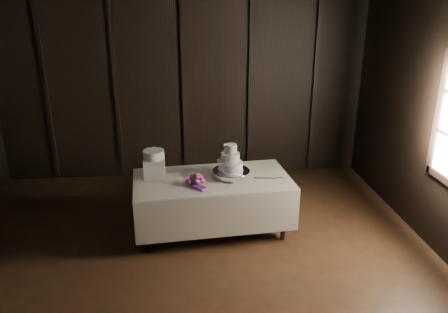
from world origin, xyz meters
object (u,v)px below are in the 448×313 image
display_table (213,202)px  box_pedestal (154,168)px  bouquet (195,180)px  cake_stand (231,174)px  small_cake (154,154)px  wedding_cake (229,161)px

display_table → box_pedestal: (-0.73, 0.12, 0.47)m
bouquet → box_pedestal: box_pedestal is taller
cake_stand → bouquet: 0.51m
box_pedestal → small_cake: (0.00, 0.00, 0.18)m
wedding_cake → small_cake: wedding_cake is taller
box_pedestal → bouquet: bearing=-31.5°
box_pedestal → small_cake: 0.18m
small_cake → box_pedestal: bearing=0.0°
display_table → cake_stand: (0.24, 0.02, 0.39)m
small_cake → bouquet: bearing=-31.5°
display_table → bouquet: 0.50m
cake_stand → wedding_cake: bearing=-150.3°
display_table → wedding_cake: size_ratio=5.89×
display_table → cake_stand: bearing=-0.3°
wedding_cake → small_cake: size_ratio=1.32×
wedding_cake → display_table: bearing=179.7°
display_table → box_pedestal: bearing=165.4°
wedding_cake → box_pedestal: size_ratio=1.36×
small_cake → display_table: bearing=-9.4°
cake_stand → box_pedestal: box_pedestal is taller
cake_stand → box_pedestal: (-0.98, 0.10, 0.08)m
bouquet → box_pedestal: bearing=148.5°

